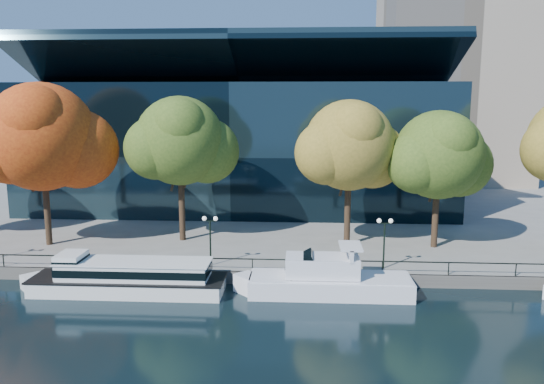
# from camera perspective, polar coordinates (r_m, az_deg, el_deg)

# --- Properties ---
(ground) EXTENTS (160.00, 160.00, 0.00)m
(ground) POSITION_cam_1_polar(r_m,az_deg,el_deg) (39.02, -2.57, -11.36)
(ground) COLOR black
(ground) RESTS_ON ground
(promenade) EXTENTS (90.00, 67.08, 1.00)m
(promenade) POSITION_cam_1_polar(r_m,az_deg,el_deg) (73.91, 0.33, -0.75)
(promenade) COLOR slate
(promenade) RESTS_ON ground
(railing) EXTENTS (88.20, 0.08, 0.99)m
(railing) POSITION_cam_1_polar(r_m,az_deg,el_deg) (41.44, -2.12, -7.24)
(railing) COLOR black
(railing) RESTS_ON promenade
(convention_building) EXTENTS (50.00, 24.57, 21.43)m
(convention_building) POSITION_cam_1_polar(r_m,az_deg,el_deg) (68.64, -3.22, 5.16)
(convention_building) COLOR black
(convention_building) RESTS_ON ground
(tour_boat) EXTENTS (15.66, 3.49, 2.97)m
(tour_boat) POSITION_cam_1_polar(r_m,az_deg,el_deg) (41.16, -15.71, -8.72)
(tour_boat) COLOR silver
(tour_boat) RESTS_ON ground
(cruiser_near) EXTENTS (13.11, 3.38, 3.80)m
(cruiser_near) POSITION_cam_1_polar(r_m,az_deg,el_deg) (39.50, 5.50, -9.31)
(cruiser_near) COLOR white
(cruiser_near) RESTS_ON ground
(tree_1) EXTENTS (12.08, 9.91, 14.73)m
(tree_1) POSITION_cam_1_polar(r_m,az_deg,el_deg) (51.49, -23.36, 5.24)
(tree_1) COLOR black
(tree_1) RESTS_ON promenade
(tree_2) EXTENTS (10.29, 8.44, 13.52)m
(tree_2) POSITION_cam_1_polar(r_m,az_deg,el_deg) (49.71, -9.70, 5.23)
(tree_2) COLOR black
(tree_2) RESTS_ON promenade
(tree_3) EXTENTS (10.12, 8.29, 13.20)m
(tree_3) POSITION_cam_1_polar(r_m,az_deg,el_deg) (47.79, 8.50, 4.78)
(tree_3) COLOR black
(tree_3) RESTS_ON promenade
(tree_4) EXTENTS (9.79, 8.03, 12.27)m
(tree_4) POSITION_cam_1_polar(r_m,az_deg,el_deg) (48.96, 17.67, 3.62)
(tree_4) COLOR black
(tree_4) RESTS_ON promenade
(lamp_1) EXTENTS (1.26, 0.36, 4.03)m
(lamp_1) POSITION_cam_1_polar(r_m,az_deg,el_deg) (42.55, -6.68, -3.99)
(lamp_1) COLOR black
(lamp_1) RESTS_ON promenade
(lamp_2) EXTENTS (1.26, 0.36, 4.03)m
(lamp_2) POSITION_cam_1_polar(r_m,az_deg,el_deg) (42.41, 12.01, -4.19)
(lamp_2) COLOR black
(lamp_2) RESTS_ON promenade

